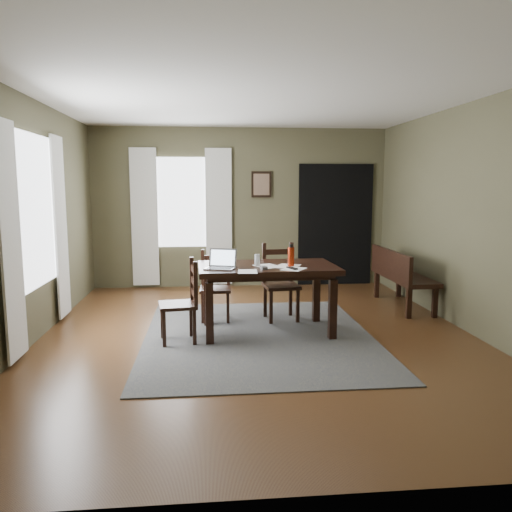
{
  "coord_description": "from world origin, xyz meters",
  "views": [
    {
      "loc": [
        -0.57,
        -5.54,
        1.73
      ],
      "look_at": [
        0.0,
        0.3,
        0.9
      ],
      "focal_mm": 35.0,
      "sensor_mm": 36.0,
      "label": 1
    }
  ],
  "objects": [
    {
      "name": "ground",
      "position": [
        0.0,
        0.0,
        -0.01
      ],
      "size": [
        5.0,
        6.0,
        0.01
      ],
      "color": "#492C16"
    },
    {
      "name": "room_shell",
      "position": [
        0.0,
        0.0,
        1.8
      ],
      "size": [
        5.02,
        6.02,
        2.71
      ],
      "color": "#4E4B33",
      "rests_on": "ground"
    },
    {
      "name": "rug",
      "position": [
        0.0,
        0.0,
        0.01
      ],
      "size": [
        2.6,
        3.2,
        0.01
      ],
      "color": "#404040",
      "rests_on": "ground"
    },
    {
      "name": "dining_table",
      "position": [
        0.12,
        0.17,
        0.71
      ],
      "size": [
        1.63,
        1.01,
        0.8
      ],
      "rotation": [
        0.0,
        0.0,
        0.03
      ],
      "color": "black",
      "rests_on": "rug"
    },
    {
      "name": "chair_end",
      "position": [
        -0.86,
        -0.11,
        0.45
      ],
      "size": [
        0.46,
        0.46,
        0.92
      ],
      "rotation": [
        0.0,
        0.0,
        -1.42
      ],
      "color": "black",
      "rests_on": "rug"
    },
    {
      "name": "chair_back_left",
      "position": [
        -0.48,
        0.8,
        0.44
      ],
      "size": [
        0.41,
        0.41,
        0.89
      ],
      "rotation": [
        0.0,
        0.0,
        -0.04
      ],
      "color": "black",
      "rests_on": "rug"
    },
    {
      "name": "chair_back_right",
      "position": [
        0.36,
        0.74,
        0.48
      ],
      "size": [
        0.47,
        0.47,
        0.98
      ],
      "rotation": [
        0.0,
        0.0,
        0.1
      ],
      "color": "black",
      "rests_on": "rug"
    },
    {
      "name": "bench",
      "position": [
        2.15,
        1.24,
        0.49
      ],
      "size": [
        0.47,
        1.46,
        0.83
      ],
      "rotation": [
        0.0,
        0.0,
        1.57
      ],
      "color": "black",
      "rests_on": "ground"
    },
    {
      "name": "laptop",
      "position": [
        -0.42,
        -0.02,
        0.87
      ],
      "size": [
        0.38,
        0.34,
        0.22
      ],
      "rotation": [
        0.0,
        0.0,
        -0.32
      ],
      "color": "#B7B7BC",
      "rests_on": "dining_table"
    },
    {
      "name": "computer_mouse",
      "position": [
        0.04,
        -0.14,
        0.83
      ],
      "size": [
        0.08,
        0.11,
        0.03
      ],
      "primitive_type": "cube",
      "rotation": [
        0.0,
        0.0,
        0.19
      ],
      "color": "#3F3F42",
      "rests_on": "dining_table"
    },
    {
      "name": "tv_remote",
      "position": [
        0.36,
        -0.13,
        0.82
      ],
      "size": [
        0.11,
        0.18,
        0.02
      ],
      "primitive_type": "cube",
      "rotation": [
        0.0,
        0.0,
        0.41
      ],
      "color": "black",
      "rests_on": "dining_table"
    },
    {
      "name": "drinking_glass",
      "position": [
        -0.0,
        0.12,
        0.88
      ],
      "size": [
        0.08,
        0.08,
        0.14
      ],
      "primitive_type": "cylinder",
      "rotation": [
        0.0,
        0.0,
        0.37
      ],
      "color": "silver",
      "rests_on": "dining_table"
    },
    {
      "name": "water_bottle",
      "position": [
        0.38,
        0.06,
        0.93
      ],
      "size": [
        0.09,
        0.09,
        0.26
      ],
      "rotation": [
        0.0,
        0.0,
        -0.17
      ],
      "color": "#A7260C",
      "rests_on": "dining_table"
    },
    {
      "name": "paper_b",
      "position": [
        0.38,
        -0.14,
        0.81
      ],
      "size": [
        0.34,
        0.35,
        0.0
      ],
      "primitive_type": "cube",
      "rotation": [
        0.0,
        0.0,
        -0.59
      ],
      "color": "white",
      "rests_on": "dining_table"
    },
    {
      "name": "paper_c",
      "position": [
        0.12,
        0.09,
        0.81
      ],
      "size": [
        0.35,
        0.38,
        0.0
      ],
      "primitive_type": "cube",
      "rotation": [
        0.0,
        0.0,
        0.45
      ],
      "color": "white",
      "rests_on": "dining_table"
    },
    {
      "name": "paper_d",
      "position": [
        0.34,
        0.06,
        0.81
      ],
      "size": [
        0.36,
        0.39,
        0.0
      ],
      "primitive_type": "cube",
      "rotation": [
        0.0,
        0.0,
        -0.46
      ],
      "color": "white",
      "rests_on": "dining_table"
    },
    {
      "name": "paper_e",
      "position": [
        -0.15,
        -0.25,
        0.81
      ],
      "size": [
        0.22,
        0.28,
        0.0
      ],
      "primitive_type": "cube",
      "rotation": [
        0.0,
        0.0,
        -0.06
      ],
      "color": "white",
      "rests_on": "dining_table"
    },
    {
      "name": "window_left",
      "position": [
        -2.47,
        0.2,
        1.45
      ],
      "size": [
        0.01,
        1.3,
        1.7
      ],
      "color": "white",
      "rests_on": "ground"
    },
    {
      "name": "window_back",
      "position": [
        -1.0,
        2.97,
        1.45
      ],
      "size": [
        1.0,
        0.01,
        1.5
      ],
      "color": "white",
      "rests_on": "ground"
    },
    {
      "name": "curtain_left_near",
      "position": [
        -2.44,
        -0.62,
        1.2
      ],
      "size": [
        0.03,
        0.48,
        2.3
      ],
      "color": "silver",
      "rests_on": "ground"
    },
    {
      "name": "curtain_left_far",
      "position": [
        -2.44,
        1.02,
        1.2
      ],
      "size": [
        0.03,
        0.48,
        2.3
      ],
      "color": "silver",
      "rests_on": "ground"
    },
    {
      "name": "curtain_back_left",
      "position": [
        -1.62,
        2.94,
        1.2
      ],
      "size": [
        0.44,
        0.03,
        2.3
      ],
      "color": "silver",
      "rests_on": "ground"
    },
    {
      "name": "curtain_back_right",
      "position": [
        -0.38,
        2.94,
        1.2
      ],
      "size": [
        0.44,
        0.03,
        2.3
      ],
      "color": "silver",
      "rests_on": "ground"
    },
    {
      "name": "framed_picture",
      "position": [
        0.35,
        2.97,
        1.75
      ],
      "size": [
        0.34,
        0.03,
        0.44
      ],
      "color": "black",
      "rests_on": "ground"
    },
    {
      "name": "doorway_back",
      "position": [
        1.65,
        2.97,
        1.05
      ],
      "size": [
        1.3,
        0.03,
        2.1
      ],
      "color": "black",
      "rests_on": "ground"
    }
  ]
}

